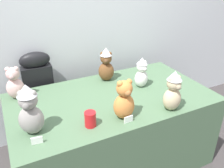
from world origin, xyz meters
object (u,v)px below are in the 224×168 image
display_table (112,130)px  teddy_bear_ash (30,110)px  instrument_case (41,99)px  teddy_bear_blush (15,84)px  teddy_bear_ginger (124,101)px  teddy_bear_snow (142,73)px  teddy_bear_chestnut (106,65)px  party_cup_red (90,119)px  teddy_bear_sand (173,91)px

display_table → teddy_bear_ash: (-0.68, -0.19, 0.53)m
instrument_case → teddy_bear_blush: 0.48m
teddy_bear_ginger → teddy_bear_snow: bearing=44.8°
teddy_bear_chestnut → teddy_bear_ginger: (-0.15, -0.62, -0.02)m
teddy_bear_ash → party_cup_red: 0.40m
teddy_bear_blush → teddy_bear_ash: teddy_bear_ash is taller
teddy_bear_ash → party_cup_red: teddy_bear_ash is taller
display_table → instrument_case: 0.79m
instrument_case → teddy_bear_snow: instrument_case is taller
display_table → teddy_bear_snow: bearing=9.5°
teddy_bear_sand → teddy_bear_ash: teddy_bear_ash is taller
teddy_bear_blush → teddy_bear_snow: (1.04, -0.28, 0.01)m
teddy_bear_sand → party_cup_red: bearing=170.1°
teddy_bear_ash → display_table: bearing=37.9°
instrument_case → teddy_bear_sand: 1.32m
teddy_bear_blush → party_cup_red: bearing=-40.7°
teddy_bear_blush → teddy_bear_sand: bearing=-17.8°
instrument_case → teddy_bear_ash: teddy_bear_ash is taller
teddy_bear_sand → party_cup_red: (-0.63, 0.08, -0.10)m
teddy_bear_snow → teddy_bear_ginger: (-0.38, -0.36, 0.01)m
teddy_bear_sand → instrument_case: bearing=127.6°
instrument_case → teddy_bear_ginger: teddy_bear_ginger is taller
teddy_bear_blush → teddy_bear_ash: size_ratio=0.78×
teddy_bear_ash → teddy_bear_ginger: teddy_bear_ash is taller
teddy_bear_chestnut → teddy_bear_snow: 0.35m
teddy_bear_sand → teddy_bear_chestnut: size_ratio=0.99×
teddy_bear_ash → teddy_bear_ginger: (0.62, -0.12, -0.03)m
teddy_bear_ash → teddy_bear_snow: bearing=35.9°
instrument_case → teddy_bear_ash: (-0.18, -0.79, 0.38)m
teddy_bear_sand → teddy_bear_blush: teddy_bear_sand is taller
teddy_bear_ginger → teddy_bear_blush: bearing=136.8°
instrument_case → display_table: bearing=-48.2°
teddy_bear_blush → party_cup_red: (0.41, -0.63, -0.08)m
display_table → party_cup_red: party_cup_red is taller
teddy_bear_sand → teddy_bear_ash: (-1.00, 0.18, 0.02)m
teddy_bear_blush → teddy_bear_ash: bearing=-69.1°
teddy_bear_chestnut → teddy_bear_ginger: bearing=-78.5°
teddy_bear_chestnut → teddy_bear_ash: teddy_bear_ash is taller
instrument_case → teddy_bear_chestnut: size_ratio=3.09×
teddy_bear_chestnut → teddy_bear_blush: bearing=-156.6°
teddy_bear_chestnut → party_cup_red: bearing=-98.6°
teddy_bear_sand → teddy_bear_chestnut: teddy_bear_chestnut is taller
instrument_case → teddy_bear_snow: bearing=-31.6°
instrument_case → teddy_bear_snow: size_ratio=3.58×
instrument_case → teddy_bear_chestnut: teddy_bear_chestnut is taller
display_table → instrument_case: instrument_case is taller
instrument_case → teddy_bear_blush: size_ratio=3.56×
teddy_bear_blush → teddy_bear_ginger: (0.66, -0.65, 0.01)m
teddy_bear_ginger → teddy_bear_chestnut: bearing=77.4°
display_table → party_cup_red: bearing=-136.7°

